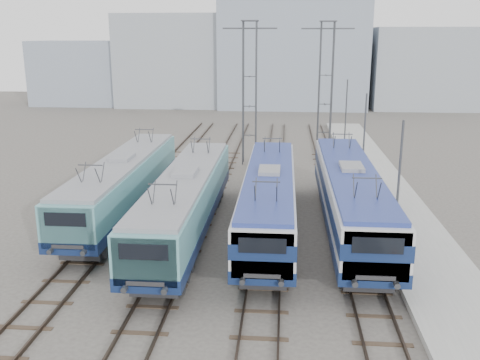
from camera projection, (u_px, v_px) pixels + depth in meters
name	position (u px, v px, depth m)	size (l,w,h in m)	color
ground	(218.00, 269.00, 25.70)	(160.00, 160.00, 0.00)	#514C47
platform	(401.00, 217.00, 32.52)	(4.00, 70.00, 0.30)	#9E9E99
locomotive_far_left	(123.00, 182.00, 32.52)	(2.80, 17.67, 3.33)	#11214A
locomotive_center_left	(185.00, 200.00, 28.93)	(2.82, 17.81, 3.35)	#11214A
locomotive_center_right	(269.00, 196.00, 29.55)	(2.78, 17.55, 3.30)	#11214A
locomotive_far_right	(350.00, 194.00, 29.63)	(2.91, 18.41, 3.46)	#11214A
catenary_tower_west	(250.00, 87.00, 45.12)	(4.50, 1.20, 12.00)	#3F4247
catenary_tower_east	(326.00, 85.00, 46.51)	(4.50, 1.20, 12.00)	#3F4247
mast_front	(398.00, 191.00, 26.01)	(0.12, 0.12, 7.00)	#3F4247
mast_mid	(364.00, 143.00, 37.55)	(0.12, 0.12, 7.00)	#3F4247
mast_rear	(346.00, 118.00, 49.09)	(0.12, 0.12, 7.00)	#3F4247
building_west	(178.00, 60.00, 84.63)	(18.00, 12.00, 14.00)	#9099A2
building_center	(293.00, 48.00, 82.64)	(22.00, 14.00, 18.00)	#8692A3
building_east	(423.00, 68.00, 81.80)	(16.00, 12.00, 12.00)	#9099A2
building_far_west	(81.00, 73.00, 86.45)	(14.00, 10.00, 10.00)	#8692A3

